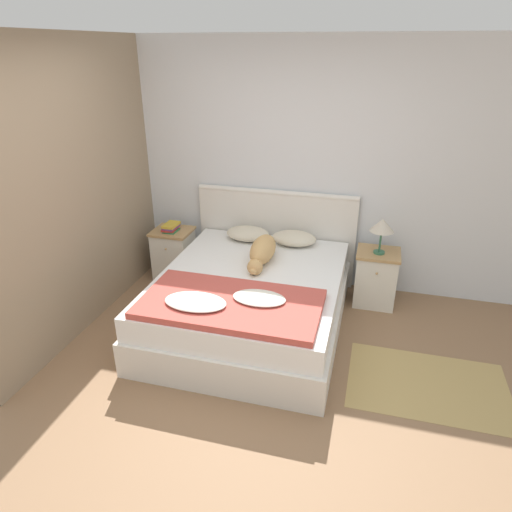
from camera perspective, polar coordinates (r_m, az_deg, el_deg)
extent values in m
plane|color=#896647|center=(3.63, -4.05, -17.51)|extent=(16.00, 16.00, 0.00)
cube|color=silver|center=(4.88, 3.74, 11.01)|extent=(9.00, 0.06, 2.55)
cube|color=gray|center=(4.53, -19.83, 8.49)|extent=(0.06, 3.10, 2.55)
cube|color=silver|center=(4.33, -0.70, -6.90)|extent=(1.67, 2.02, 0.32)
cube|color=white|center=(4.20, -0.72, -3.75)|extent=(1.61, 1.96, 0.23)
cube|color=silver|center=(5.07, 2.45, 2.42)|extent=(1.75, 0.04, 1.01)
cylinder|color=silver|center=(4.90, 2.56, 7.91)|extent=(1.75, 0.06, 0.06)
cube|color=silver|center=(5.26, -10.22, 0.14)|extent=(0.40, 0.36, 0.55)
cube|color=tan|center=(5.15, -10.45, 3.05)|extent=(0.42, 0.38, 0.03)
sphere|color=tan|center=(5.05, -11.22, 0.86)|extent=(0.02, 0.02, 0.02)
cube|color=silver|center=(4.81, 14.72, -2.78)|extent=(0.40, 0.36, 0.55)
cube|color=tan|center=(4.69, 15.10, 0.34)|extent=(0.42, 0.38, 0.03)
sphere|color=tan|center=(4.58, 14.85, -2.13)|extent=(0.02, 0.02, 0.02)
ellipsoid|color=beige|center=(4.87, -1.03, 2.83)|extent=(0.46, 0.32, 0.14)
ellipsoid|color=beige|center=(4.77, 4.79, 2.22)|extent=(0.46, 0.32, 0.14)
cube|color=#BC4C42|center=(3.65, -3.20, -5.99)|extent=(1.43, 0.77, 0.05)
ellipsoid|color=silver|center=(3.62, -7.59, -5.69)|extent=(0.50, 0.31, 0.05)
ellipsoid|color=silver|center=(3.64, 0.40, -5.26)|extent=(0.43, 0.27, 0.04)
ellipsoid|color=tan|center=(4.36, 0.88, 0.82)|extent=(0.22, 0.52, 0.24)
sphere|color=tan|center=(4.13, -0.13, -1.40)|extent=(0.14, 0.14, 0.14)
ellipsoid|color=tan|center=(4.08, -0.35, -1.91)|extent=(0.07, 0.08, 0.06)
cone|color=tan|center=(4.13, -0.62, -0.60)|extent=(0.05, 0.05, 0.05)
cone|color=tan|center=(4.11, 0.45, -0.72)|extent=(0.05, 0.05, 0.05)
ellipsoid|color=tan|center=(4.58, 1.96, 1.11)|extent=(0.15, 0.23, 0.09)
cube|color=#337547|center=(5.11, -10.55, 3.14)|extent=(0.14, 0.18, 0.02)
cube|color=#AD2D28|center=(5.12, -10.66, 3.42)|extent=(0.15, 0.22, 0.02)
cube|color=#703D7F|center=(5.10, -10.60, 3.57)|extent=(0.14, 0.20, 0.02)
cube|color=gold|center=(5.10, -10.57, 3.86)|extent=(0.14, 0.22, 0.03)
cylinder|color=#336B4C|center=(4.65, 15.12, 0.46)|extent=(0.11, 0.11, 0.02)
cylinder|color=#336B4C|center=(4.61, 15.28, 1.79)|extent=(0.02, 0.02, 0.21)
cone|color=beige|center=(4.55, 15.52, 3.74)|extent=(0.23, 0.23, 0.12)
cube|color=tan|center=(3.98, 20.63, -14.83)|extent=(1.23, 0.83, 0.00)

